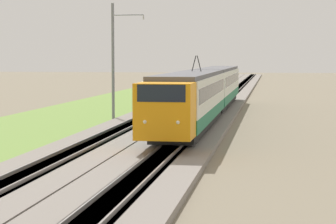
{
  "coord_description": "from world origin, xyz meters",
  "views": [
    {
      "loc": [
        -6.55,
        -9.63,
        4.96
      ],
      "look_at": [
        25.46,
        -4.5,
        2.22
      ],
      "focal_mm": 70.0,
      "sensor_mm": 36.0,
      "label": 1
    }
  ],
  "objects": [
    {
      "name": "ballast_main",
      "position": [
        50.0,
        0.0,
        0.15
      ],
      "size": [
        240.0,
        4.4,
        0.3
      ],
      "color": "gray",
      "rests_on": "ground"
    },
    {
      "name": "ballast_adjacent",
      "position": [
        50.0,
        -4.5,
        0.15
      ],
      "size": [
        240.0,
        4.4,
        0.3
      ],
      "color": "gray",
      "rests_on": "ground"
    },
    {
      "name": "catenary_mast_mid",
      "position": [
        42.54,
        2.47,
        4.66
      ],
      "size": [
        0.22,
        2.56,
        9.04
      ],
      "color": "slate",
      "rests_on": "ground"
    },
    {
      "name": "passenger_train",
      "position": [
        44.72,
        -4.5,
        2.36
      ],
      "size": [
        42.01,
        2.88,
        5.05
      ],
      "rotation": [
        0.0,
        0.0,
        3.14
      ],
      "color": "orange",
      "rests_on": "ground"
    },
    {
      "name": "track_main",
      "position": [
        50.0,
        0.0,
        0.16
      ],
      "size": [
        240.0,
        1.57,
        0.45
      ],
      "color": "#4C4238",
      "rests_on": "ground"
    },
    {
      "name": "grass_verge",
      "position": [
        50.0,
        5.76,
        0.06
      ],
      "size": [
        240.0,
        12.46,
        0.12
      ],
      "color": "olive",
      "rests_on": "ground"
    },
    {
      "name": "track_adjacent",
      "position": [
        50.0,
        -4.5,
        0.16
      ],
      "size": [
        240.0,
        1.57,
        0.45
      ],
      "color": "#4C4238",
      "rests_on": "ground"
    }
  ]
}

